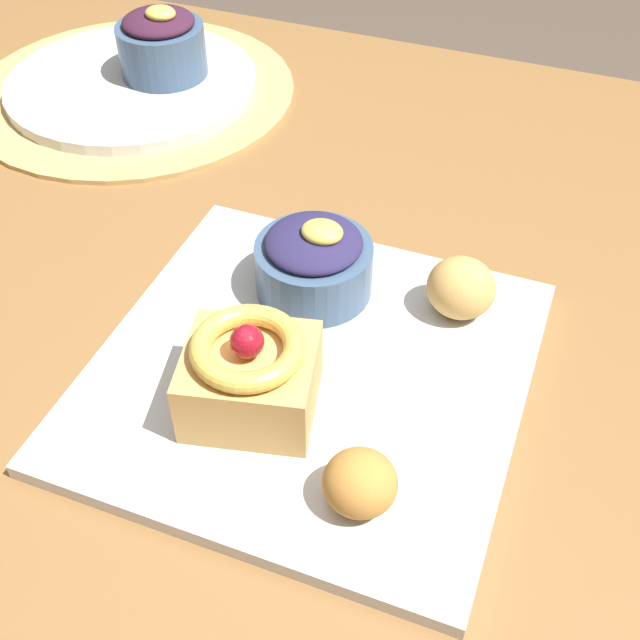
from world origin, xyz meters
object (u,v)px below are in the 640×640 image
(berry_ramekin, at_px, (316,258))
(fritter_middle, at_px, (461,288))
(cake_slice, at_px, (250,374))
(back_plate, at_px, (132,83))
(front_plate, at_px, (310,372))
(back_ramekin, at_px, (161,44))
(fritter_front, at_px, (360,483))

(berry_ramekin, xyz_separation_m, fritter_middle, (0.11, 0.01, -0.00))
(cake_slice, distance_m, back_plate, 0.47)
(front_plate, bearing_deg, berry_ramekin, 108.27)
(back_plate, relative_size, back_ramekin, 2.91)
(front_plate, xyz_separation_m, fritter_middle, (0.08, 0.09, 0.03))
(front_plate, distance_m, back_ramekin, 0.45)
(cake_slice, xyz_separation_m, fritter_front, (0.09, -0.05, -0.01))
(back_ramekin, bearing_deg, front_plate, -48.36)
(cake_slice, distance_m, back_ramekin, 0.47)
(cake_slice, height_order, fritter_middle, cake_slice)
(fritter_front, distance_m, back_plate, 0.57)
(berry_ramekin, xyz_separation_m, back_plate, (-0.30, 0.23, -0.03))
(cake_slice, height_order, berry_ramekin, cake_slice)
(front_plate, distance_m, back_plate, 0.45)
(fritter_front, relative_size, back_ramekin, 0.50)
(back_plate, distance_m, back_ramekin, 0.05)
(berry_ramekin, relative_size, back_plate, 0.34)
(back_plate, bearing_deg, cake_slice, -49.72)
(fritter_front, distance_m, fritter_middle, 0.19)
(cake_slice, xyz_separation_m, fritter_middle, (0.11, 0.14, -0.01))
(cake_slice, xyz_separation_m, berry_ramekin, (-0.00, 0.13, -0.00))
(cake_slice, xyz_separation_m, back_ramekin, (-0.28, 0.38, 0.01))
(cake_slice, xyz_separation_m, back_plate, (-0.31, 0.36, -0.03))
(front_plate, relative_size, back_plate, 1.11)
(fritter_front, bearing_deg, fritter_middle, 85.41)
(back_ramekin, bearing_deg, berry_ramekin, -43.13)
(back_ramekin, bearing_deg, fritter_middle, -32.53)
(fritter_front, height_order, fritter_middle, fritter_middle)
(cake_slice, relative_size, berry_ramekin, 1.11)
(fritter_front, bearing_deg, back_plate, 134.37)
(berry_ramekin, xyz_separation_m, back_ramekin, (-0.27, 0.26, 0.01))
(fritter_front, xyz_separation_m, back_ramekin, (-0.37, 0.43, 0.02))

